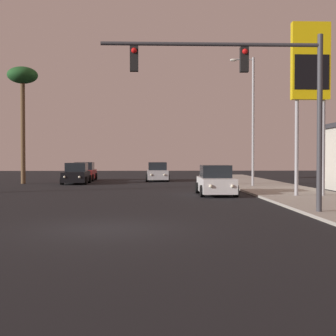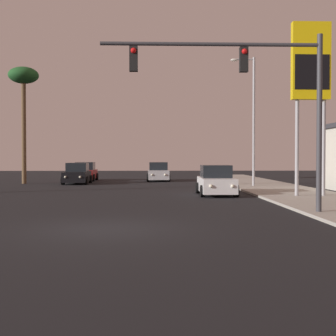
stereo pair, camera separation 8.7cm
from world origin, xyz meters
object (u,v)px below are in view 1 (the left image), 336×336
Objects in this scene: car_red at (84,172)px; car_white at (216,181)px; car_black at (76,174)px; palm_tree_mid at (23,82)px; street_lamp at (251,115)px; traffic_light_mast at (256,85)px; gas_station_sign at (310,71)px; car_silver at (157,172)px.

car_red and car_white have the same top height.
car_black is 8.52m from palm_tree_mid.
car_black is 0.48× the size of street_lamp.
palm_tree_mid is at bearing 163.06° from street_lamp.
traffic_light_mast reaches higher than car_black.
car_red is 1.00× the size of car_black.
car_white is at bearing -40.35° from palm_tree_mid.
car_red is at bearing 47.81° from palm_tree_mid.
street_lamp reaches higher than traffic_light_mast.
gas_station_sign is (4.66, -1.99, 5.86)m from car_white.
car_silver and car_white have the same top height.
traffic_light_mast reaches higher than car_silver.
traffic_light_mast is at bearing -101.60° from street_lamp.
street_lamp is (3.21, 15.65, 0.35)m from traffic_light_mast.
gas_station_sign is at bearing 57.96° from traffic_light_mast.
car_black is 0.53× the size of traffic_light_mast.
street_lamp is 18.33m from palm_tree_mid.
car_silver is 1.00× the size of car_black.
street_lamp reaches higher than car_red.
car_silver is at bearing 124.86° from street_lamp.
traffic_light_mast is at bearing 110.54° from car_red.
gas_station_sign reaches higher than car_silver.
car_silver is 0.48× the size of gas_station_sign.
street_lamp is (6.46, -9.28, 4.36)m from car_silver.
car_silver is 0.53× the size of traffic_light_mast.
car_silver is at bearing 113.43° from gas_station_sign.
car_silver is 6.66m from car_red.
car_white is (3.05, -15.81, 0.00)m from car_silver.
car_black is at bearing 90.22° from car_red.
car_red is at bearing -58.65° from car_white.
traffic_light_mast is 25.44m from palm_tree_mid.
palm_tree_mid is (-18.55, 13.79, 1.51)m from gas_station_sign.
car_black is 0.48× the size of gas_station_sign.
traffic_light_mast reaches higher than car_red.
car_red is 0.53× the size of traffic_light_mast.
car_black is (0.07, -4.82, 0.00)m from car_red.
car_white is 0.48× the size of gas_station_sign.
traffic_light_mast is at bearing -122.04° from gas_station_sign.
traffic_light_mast is (3.25, -24.92, 4.01)m from car_silver.
car_red is 24.07m from gas_station_sign.
palm_tree_mid is at bearing -39.48° from car_white.
palm_tree_mid is at bearing 47.22° from car_red.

